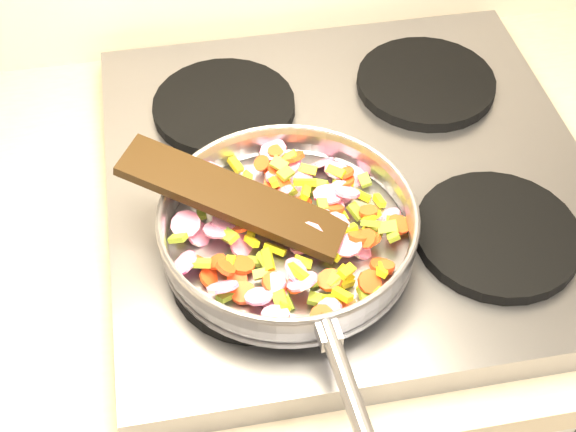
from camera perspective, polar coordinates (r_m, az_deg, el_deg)
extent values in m
cube|color=#939399|center=(1.02, 4.36, 2.46)|extent=(0.60, 0.60, 0.04)
cylinder|color=black|center=(0.89, -2.27, -3.82)|extent=(0.19, 0.19, 0.02)
cylinder|color=black|center=(0.95, 14.64, -1.30)|extent=(0.19, 0.19, 0.02)
cylinder|color=black|center=(1.08, -4.57, 7.77)|extent=(0.19, 0.19, 0.02)
cylinder|color=black|center=(1.13, 9.77, 9.33)|extent=(0.19, 0.19, 0.02)
cylinder|color=#9E9EA5|center=(0.90, 0.00, -1.70)|extent=(0.28, 0.28, 0.01)
torus|color=#9E9EA5|center=(0.88, 0.00, -0.67)|extent=(0.32, 0.32, 0.04)
torus|color=#9E9EA5|center=(0.87, 0.00, 0.18)|extent=(0.29, 0.29, 0.01)
cylinder|color=#9E9EA5|center=(0.74, 4.82, -13.48)|extent=(0.03, 0.19, 0.02)
cube|color=#9E9EA5|center=(0.79, 2.87, -8.30)|extent=(0.02, 0.03, 0.02)
cube|color=olive|center=(0.90, 2.46, 0.76)|extent=(0.01, 0.02, 0.01)
cylinder|color=#D41466|center=(0.96, 0.05, 3.71)|extent=(0.03, 0.04, 0.02)
cube|color=olive|center=(0.84, 3.12, -4.46)|extent=(0.02, 0.02, 0.02)
cylinder|color=#EE4118|center=(0.85, 6.98, -3.55)|extent=(0.02, 0.02, 0.01)
cube|color=olive|center=(0.87, -2.20, -3.26)|extent=(0.02, 0.02, 0.01)
cylinder|color=#D41466|center=(0.97, -1.07, 4.73)|extent=(0.04, 0.04, 0.02)
cube|color=olive|center=(0.91, -6.18, 0.27)|extent=(0.01, 0.02, 0.01)
cylinder|color=#EE4118|center=(0.82, 3.21, -6.90)|extent=(0.04, 0.04, 0.01)
cylinder|color=#EE4118|center=(0.90, 7.84, -0.60)|extent=(0.04, 0.04, 0.01)
cube|color=olive|center=(0.84, 5.50, -5.74)|extent=(0.01, 0.02, 0.01)
cylinder|color=#EE4118|center=(0.96, 0.37, 4.21)|extent=(0.03, 0.03, 0.02)
cylinder|color=#D41466|center=(0.92, 3.02, 0.56)|extent=(0.04, 0.04, 0.02)
cube|color=olive|center=(0.94, 1.86, 1.91)|extent=(0.03, 0.02, 0.01)
cylinder|color=#D41466|center=(0.90, -0.18, -0.80)|extent=(0.04, 0.04, 0.03)
cube|color=yellow|center=(0.84, 5.81, -5.26)|extent=(0.03, 0.02, 0.01)
cylinder|color=#D41466|center=(0.97, 2.42, 3.79)|extent=(0.04, 0.04, 0.03)
cube|color=olive|center=(0.85, -1.96, -4.13)|extent=(0.02, 0.01, 0.01)
cylinder|color=#D41466|center=(0.83, -4.67, -5.05)|extent=(0.05, 0.04, 0.03)
cube|color=yellow|center=(0.90, 5.96, -0.09)|extent=(0.03, 0.02, 0.02)
cube|color=yellow|center=(0.89, -2.50, -0.80)|extent=(0.02, 0.03, 0.02)
cylinder|color=#D41466|center=(0.84, -0.96, -4.79)|extent=(0.03, 0.03, 0.01)
cube|color=olive|center=(0.88, 7.48, -1.34)|extent=(0.02, 0.02, 0.02)
cube|color=olive|center=(0.95, 0.10, 2.63)|extent=(0.02, 0.02, 0.02)
cylinder|color=#D41466|center=(0.88, 2.12, -1.74)|extent=(0.04, 0.04, 0.01)
cube|color=olive|center=(0.89, 5.94, -0.53)|extent=(0.03, 0.02, 0.02)
cylinder|color=#EE4118|center=(0.84, -0.94, -4.77)|extent=(0.04, 0.04, 0.02)
cube|color=olive|center=(0.92, -3.26, 0.36)|extent=(0.01, 0.02, 0.02)
cube|color=olive|center=(0.91, -1.88, 1.10)|extent=(0.02, 0.02, 0.01)
cylinder|color=#EE4118|center=(0.87, 6.71, -3.58)|extent=(0.03, 0.04, 0.02)
cube|color=yellow|center=(0.84, 4.19, -3.93)|extent=(0.02, 0.02, 0.01)
cube|color=olive|center=(0.93, -0.18, 3.03)|extent=(0.02, 0.02, 0.01)
cylinder|color=#D41466|center=(0.95, 3.52, 3.26)|extent=(0.04, 0.04, 0.01)
cylinder|color=#D41466|center=(0.94, 3.79, 1.71)|extent=(0.04, 0.04, 0.02)
cylinder|color=#D41466|center=(0.87, 1.47, -1.49)|extent=(0.04, 0.04, 0.03)
cylinder|color=#D41466|center=(0.89, -4.45, -0.39)|extent=(0.04, 0.04, 0.01)
cube|color=yellow|center=(0.84, 3.47, -6.23)|extent=(0.02, 0.03, 0.02)
cylinder|color=#D41466|center=(0.89, -7.28, -0.59)|extent=(0.04, 0.04, 0.02)
cube|color=yellow|center=(0.93, 1.20, 2.41)|extent=(0.03, 0.01, 0.01)
cube|color=yellow|center=(0.87, -2.60, -1.81)|extent=(0.02, 0.02, 0.02)
cube|color=olive|center=(0.94, -4.98, 1.49)|extent=(0.03, 0.02, 0.01)
cube|color=yellow|center=(0.87, 1.03, -3.31)|extent=(0.02, 0.02, 0.02)
cube|color=yellow|center=(0.96, -3.75, 3.65)|extent=(0.02, 0.02, 0.01)
cylinder|color=#EE4118|center=(0.84, -3.21, -5.47)|extent=(0.04, 0.04, 0.01)
cylinder|color=#D41466|center=(0.88, -5.05, -0.97)|extent=(0.04, 0.04, 0.01)
cube|color=olive|center=(0.95, 5.47, 2.55)|extent=(0.01, 0.02, 0.01)
cylinder|color=#D41466|center=(0.83, -0.97, -4.78)|extent=(0.03, 0.03, 0.02)
cylinder|color=#EE4118|center=(0.97, -1.14, 3.30)|extent=(0.03, 0.03, 0.02)
cylinder|color=#EE4118|center=(0.94, -3.36, 1.98)|extent=(0.03, 0.03, 0.02)
cylinder|color=#D41466|center=(0.94, -0.79, 2.68)|extent=(0.04, 0.04, 0.02)
cube|color=yellow|center=(0.87, -0.94, -2.38)|extent=(0.03, 0.02, 0.01)
cylinder|color=#EE4118|center=(0.87, -6.32, -3.26)|extent=(0.03, 0.03, 0.02)
cylinder|color=#EE4118|center=(0.94, -4.94, 1.80)|extent=(0.03, 0.03, 0.01)
cylinder|color=#D41466|center=(0.83, 1.01, -4.68)|extent=(0.03, 0.04, 0.03)
cube|color=yellow|center=(0.91, 3.84, 0.08)|extent=(0.01, 0.02, 0.01)
cube|color=yellow|center=(0.95, 4.02, 2.46)|extent=(0.03, 0.02, 0.02)
cylinder|color=#D41466|center=(0.89, 5.23, -2.34)|extent=(0.04, 0.04, 0.02)
cylinder|color=#EE4118|center=(0.86, -3.64, -4.43)|extent=(0.03, 0.03, 0.02)
cylinder|color=#EE4118|center=(0.81, 2.43, -7.15)|extent=(0.03, 0.03, 0.02)
cube|color=olive|center=(0.92, 3.23, 1.07)|extent=(0.02, 0.02, 0.01)
cube|color=yellow|center=(0.92, 1.08, 0.65)|extent=(0.01, 0.02, 0.01)
cylinder|color=#D41466|center=(0.92, 2.87, 1.54)|extent=(0.05, 0.05, 0.01)
cube|color=yellow|center=(0.93, -5.68, 1.71)|extent=(0.02, 0.03, 0.01)
cube|color=olive|center=(0.89, 4.77, -1.57)|extent=(0.02, 0.02, 0.02)
cube|color=yellow|center=(0.83, 3.90, -5.62)|extent=(0.02, 0.02, 0.01)
cube|color=olive|center=(0.86, 2.04, -4.70)|extent=(0.02, 0.02, 0.02)
cube|color=yellow|center=(0.84, 0.68, -3.99)|extent=(0.02, 0.03, 0.01)
cylinder|color=#D41466|center=(0.88, 0.99, -2.11)|extent=(0.04, 0.04, 0.02)
cylinder|color=#EE4118|center=(0.88, -3.34, -0.79)|extent=(0.02, 0.02, 0.02)
cylinder|color=#EE4118|center=(0.86, -3.29, -3.48)|extent=(0.04, 0.04, 0.01)
cube|color=yellow|center=(0.87, 3.23, -2.74)|extent=(0.02, 0.02, 0.01)
cube|color=yellow|center=(0.92, -2.36, 1.21)|extent=(0.03, 0.02, 0.02)
cube|color=olive|center=(0.84, -4.45, -5.73)|extent=(0.02, 0.02, 0.01)
cube|color=yellow|center=(0.95, 1.30, 3.36)|extent=(0.03, 0.02, 0.01)
cube|color=yellow|center=(0.85, -1.41, -3.14)|extent=(0.01, 0.03, 0.01)
cylinder|color=#EE4118|center=(0.88, 5.03, -1.45)|extent=(0.03, 0.03, 0.02)
cube|color=olive|center=(0.95, 3.63, 2.51)|extent=(0.02, 0.02, 0.02)
cylinder|color=#D41466|center=(0.89, -3.29, -2.15)|extent=(0.04, 0.04, 0.02)
cylinder|color=#D41466|center=(0.84, -1.09, -5.69)|extent=(0.05, 0.04, 0.02)
cube|color=olive|center=(0.83, 2.26, -7.51)|extent=(0.02, 0.02, 0.01)
cylinder|color=#EE4118|center=(0.95, 4.07, 3.08)|extent=(0.03, 0.03, 0.02)
cylinder|color=#D41466|center=(0.89, 0.13, -0.37)|extent=(0.04, 0.04, 0.02)
cylinder|color=#D41466|center=(0.94, -5.01, 3.09)|extent=(0.03, 0.05, 0.04)
cube|color=yellow|center=(0.85, -0.39, -4.98)|extent=(0.02, 0.02, 0.01)
cube|color=yellow|center=(0.94, 5.25, 1.47)|extent=(0.02, 0.02, 0.01)
cylinder|color=#D41466|center=(0.85, 0.63, -3.95)|extent=(0.04, 0.05, 0.03)
cube|color=olive|center=(0.84, -0.10, -6.16)|extent=(0.02, 0.02, 0.02)
cube|color=olive|center=(0.94, 2.18, 2.23)|extent=(0.03, 0.02, 0.01)
cube|color=olive|center=(0.91, 4.86, 0.33)|extent=(0.02, 0.02, 0.02)
cylinder|color=#D41466|center=(0.90, -6.40, -1.25)|extent=(0.03, 0.03, 0.03)
cube|color=yellow|center=(0.94, 3.42, 3.16)|extent=(0.02, 0.02, 0.01)
cube|color=olive|center=(0.95, -0.39, 2.25)|extent=(0.02, 0.01, 0.01)
cylinder|color=#D41466|center=(0.89, 2.40, -0.43)|extent=(0.04, 0.04, 0.02)
cube|color=olive|center=(0.83, 2.07, -5.94)|extent=(0.02, 0.02, 0.01)
cylinder|color=#EE4118|center=(0.93, -4.48, 0.60)|extent=(0.03, 0.04, 0.03)
cylinder|color=#EE4118|center=(0.84, 3.00, -4.57)|extent=(0.03, 0.03, 0.01)
cube|color=yellow|center=(0.90, 5.81, -1.14)|extent=(0.02, 0.02, 0.01)
cylinder|color=#D41466|center=(0.92, -0.41, 1.73)|extent=(0.03, 0.03, 0.03)
cylinder|color=#D41466|center=(0.88, -6.37, -3.22)|extent=(0.04, 0.03, 0.03)
cylinder|color=#D41466|center=(0.88, 3.34, -0.77)|extent=(0.04, 0.03, 0.03)
cylinder|color=#EE4118|center=(0.93, -3.51, 1.79)|extent=(0.03, 0.03, 0.01)
cube|color=yellow|center=(0.86, 4.13, -4.11)|extent=(0.02, 0.03, 0.02)
cylinder|color=#D41466|center=(0.92, 7.02, -0.19)|extent=(0.04, 0.04, 0.03)
cube|color=olive|center=(0.86, -6.17, -3.36)|extent=(0.02, 0.02, 0.01)
cube|color=olive|center=(0.92, -3.50, 1.97)|extent=(0.02, 0.02, 0.02)
cylinder|color=#EE4118|center=(0.92, -3.42, 0.08)|extent=(0.03, 0.04, 0.02)
cube|color=olive|center=(0.88, 7.05, -0.78)|extent=(0.02, 0.01, 0.01)
cylinder|color=#D41466|center=(0.86, -7.37, -3.34)|extent=(0.03, 0.04, 0.02)
cylinder|color=#EE4118|center=(0.96, -1.87, 3.77)|extent=(0.03, 0.03, 0.02)
cube|color=olive|center=(0.93, 3.36, 1.40)|extent=(0.02, 0.03, 0.02)
cube|color=yellow|center=(0.90, -7.77, -1.10)|extent=(0.01, 0.02, 0.02)
cylinder|color=#EE4118|center=(0.88, 5.91, -1.70)|extent=(0.03, 0.03, 0.02)
cylinder|color=#D41466|center=(0.92, -4.16, 1.09)|extent=(0.04, 0.04, 0.02)
cube|color=yellow|center=(0.94, 6.51, 1.09)|extent=(0.01, 0.02, 0.01)
cube|color=olive|center=(0.94, -2.91, 2.73)|extent=(0.02, 0.03, 0.02)
cylinder|color=#D41466|center=(0.89, 0.81, -1.29)|extent=(0.04, 0.04, 0.03)
cylinder|color=#D41466|center=(0.82, 2.91, -6.90)|extent=(0.04, 0.05, 0.03)
cylinder|color=#EE4118|center=(0.84, 0.64, -4.97)|extent=(0.02, 0.02, 0.02)
cylinder|color=#D41466|center=(0.92, 4.25, 1.69)|extent=(0.04, 0.04, 0.02)
cylinder|color=#EE4118|center=(0.94, -0.44, 2.46)|extent=(0.03, 0.03, 0.01)
cube|color=olive|center=(0.95, 0.11, 4.19)|extent=(0.02, 0.02, 0.02)
cylinder|color=#EE4118|center=(0.87, -5.05, -3.25)|extent=(0.03, 0.03, 0.01)
cube|color=olive|center=(0.87, -7.83, -1.58)|extent=(0.02, 0.02, 0.02)
cube|color=yellow|center=(0.83, -0.31, -6.23)|extent=(0.01, 0.02, 0.02)
cylinder|color=#EE4118|center=(0.95, 4.03, 2.54)|extent=(0.03, 0.03, 0.01)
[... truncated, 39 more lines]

